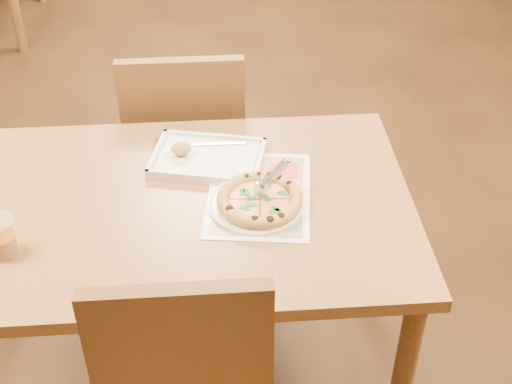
{
  "coord_description": "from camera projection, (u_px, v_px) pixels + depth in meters",
  "views": [
    {
      "loc": [
        0.09,
        -1.56,
        1.98
      ],
      "look_at": [
        0.21,
        -0.03,
        0.77
      ],
      "focal_mm": 50.0,
      "sensor_mm": 36.0,
      "label": 1
    }
  ],
  "objects": [
    {
      "name": "appetizer_tray",
      "position": [
        206.0,
        159.0,
        2.14
      ],
      "size": [
        0.37,
        0.29,
        0.06
      ],
      "rotation": [
        0.0,
        0.0,
        -0.23
      ],
      "color": "silver",
      "rests_on": "dining_table"
    },
    {
      "name": "dining_table",
      "position": [
        183.0,
        226.0,
        2.05
      ],
      "size": [
        1.3,
        0.85,
        0.72
      ],
      "color": "#97613C",
      "rests_on": "ground"
    },
    {
      "name": "chair_far",
      "position": [
        185.0,
        131.0,
        2.56
      ],
      "size": [
        0.42,
        0.42,
        0.47
      ],
      "rotation": [
        0.0,
        0.0,
        3.14
      ],
      "color": "brown",
      "rests_on": "ground"
    },
    {
      "name": "pizza",
      "position": [
        260.0,
        200.0,
        1.96
      ],
      "size": [
        0.24,
        0.24,
        0.04
      ],
      "rotation": [
        0.0,
        0.0,
        -0.06
      ],
      "color": "#C88E44",
      "rests_on": "plate"
    },
    {
      "name": "menu",
      "position": [
        259.0,
        194.0,
        2.02
      ],
      "size": [
        0.34,
        0.44,
        0.0
      ],
      "primitive_type": "cube",
      "rotation": [
        0.0,
        0.0,
        -0.14
      ],
      "color": "silver",
      "rests_on": "dining_table"
    },
    {
      "name": "plate",
      "position": [
        256.0,
        204.0,
        1.98
      ],
      "size": [
        0.27,
        0.27,
        0.01
      ],
      "primitive_type": "cylinder",
      "rotation": [
        0.0,
        0.0,
        -0.03
      ],
      "color": "white",
      "rests_on": "dining_table"
    },
    {
      "name": "pizza_cutter",
      "position": [
        271.0,
        178.0,
        1.96
      ],
      "size": [
        0.11,
        0.1,
        0.08
      ],
      "rotation": [
        0.0,
        0.0,
        0.73
      ],
      "color": "silver",
      "rests_on": "pizza"
    },
    {
      "name": "glass_tumbler",
      "position": [
        1.0,
        239.0,
        1.81
      ],
      "size": [
        0.08,
        0.08,
        0.11
      ],
      "rotation": [
        0.0,
        0.0,
        -0.14
      ],
      "color": "#7F3609",
      "rests_on": "dining_table"
    }
  ]
}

